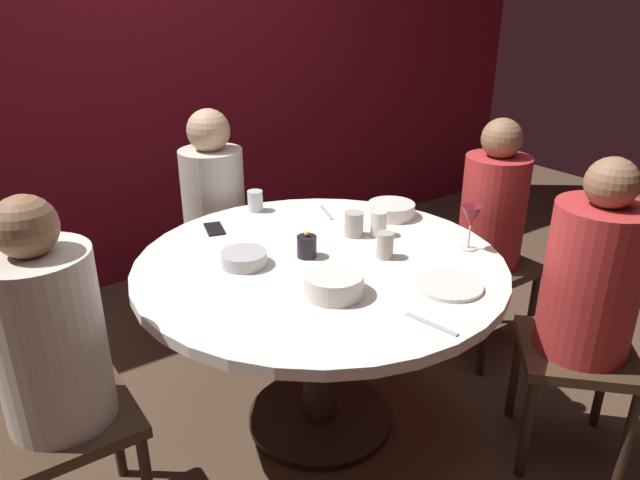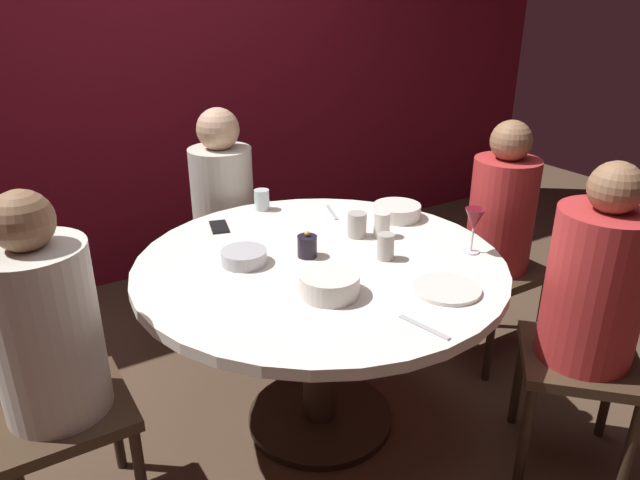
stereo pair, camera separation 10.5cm
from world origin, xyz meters
name	(u,v)px [view 1 (the left image)]	position (x,y,z in m)	size (l,w,h in m)	color
ground_plane	(320,419)	(0.00, 0.00, 0.00)	(8.00, 8.00, 0.00)	#4C3828
back_wall	(140,59)	(0.00, 1.78, 1.30)	(6.00, 0.10, 2.60)	maroon
dining_table	(320,294)	(0.00, 0.00, 0.60)	(1.38, 1.38, 0.74)	silver
seated_diner_left	(50,345)	(-0.95, 0.00, 0.73)	(0.40, 0.40, 1.18)	#3F2D1E
seated_diner_back	(214,199)	(0.00, 0.92, 0.72)	(0.40, 0.40, 1.16)	#3F2D1E
seated_diner_right	(492,215)	(0.97, 0.00, 0.71)	(0.40, 0.40, 1.16)	#3F2D1E
seated_diner_front_right	(591,285)	(0.68, -0.68, 0.73)	(0.57, 0.57, 1.18)	#3F2D1E
candle_holder	(307,246)	(-0.02, 0.05, 0.78)	(0.07, 0.07, 0.10)	black
wine_glass	(471,218)	(0.53, -0.25, 0.87)	(0.08, 0.08, 0.18)	silver
dinner_plate	(449,286)	(0.23, -0.43, 0.75)	(0.23, 0.23, 0.01)	silver
cell_phone	(214,229)	(-0.20, 0.49, 0.75)	(0.07, 0.14, 0.01)	black
bowl_serving_large	(244,259)	(-0.25, 0.12, 0.77)	(0.17, 0.17, 0.05)	#B7B7BC
bowl_salad_center	(391,210)	(0.51, 0.19, 0.77)	(0.21, 0.21, 0.06)	silver
bowl_small_white	(334,284)	(-0.12, -0.24, 0.78)	(0.20, 0.20, 0.07)	silver
cup_near_candle	(255,201)	(0.06, 0.60, 0.79)	(0.07, 0.07, 0.09)	silver
cup_by_left_diner	(354,224)	(0.25, 0.11, 0.79)	(0.08, 0.08, 0.10)	#B2ADA3
cup_by_right_diner	(385,245)	(0.21, -0.12, 0.79)	(0.06, 0.06, 0.10)	#B2ADA3
cup_center_front	(379,224)	(0.33, 0.06, 0.79)	(0.07, 0.07, 0.10)	silver
fork_near_plate	(326,212)	(0.30, 0.39, 0.75)	(0.02, 0.18, 0.01)	#B7B7BC
knife_near_plate	(431,324)	(0.01, -0.57, 0.75)	(0.02, 0.18, 0.01)	#B7B7BC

